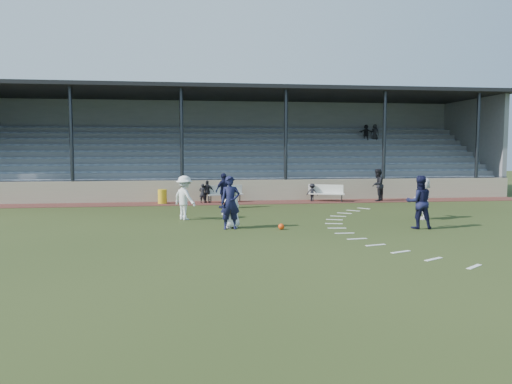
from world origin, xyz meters
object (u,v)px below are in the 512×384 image
football (281,227)px  player_navy_lead (230,203)px  player_white_lead (232,207)px  bench_left (225,192)px  trash_bin (162,196)px  official (377,185)px  bench_right (326,191)px

football → player_navy_lead: (-1.87, 0.39, 0.88)m
player_white_lead → football: bearing=125.5°
bench_left → football: (1.36, -9.72, -0.47)m
trash_bin → official: official is taller
official → player_white_lead: bearing=-5.8°
bench_left → bench_right: (5.73, -0.36, 0.00)m
trash_bin → official: size_ratio=0.42×
bench_right → player_navy_lead: 10.93m
bench_left → player_navy_lead: size_ratio=1.02×
player_white_lead → official: bearing=-172.1°
player_white_lead → official: (9.13, 8.53, 0.13)m
trash_bin → football: bearing=-62.9°
trash_bin → official: bearing=-1.3°
football → bench_left: bearing=98.0°
bench_right → player_white_lead: (-6.16, -8.73, 0.22)m
football → official: bearing=51.3°
bench_right → player_navy_lead: bearing=-103.4°
bench_left → official: 8.72m
bench_left → bench_right: same height
official → player_navy_lead: bearing=-5.2°
bench_right → official: (2.97, -0.20, 0.36)m
bench_right → bench_left: bearing=-162.2°
bench_right → trash_bin: 9.20m
player_white_lead → player_navy_lead: (-0.07, -0.24, 0.19)m
official → football: bearing=2.5°
official → bench_right: bearing=-52.6°
bench_right → player_white_lead: 10.68m
bench_left → bench_right: 5.74m
bench_right → football: (-4.36, -9.36, -0.47)m
football → player_navy_lead: bearing=168.4°
bench_left → player_white_lead: (-0.44, -9.09, 0.22)m
trash_bin → player_navy_lead: player_navy_lead is taller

